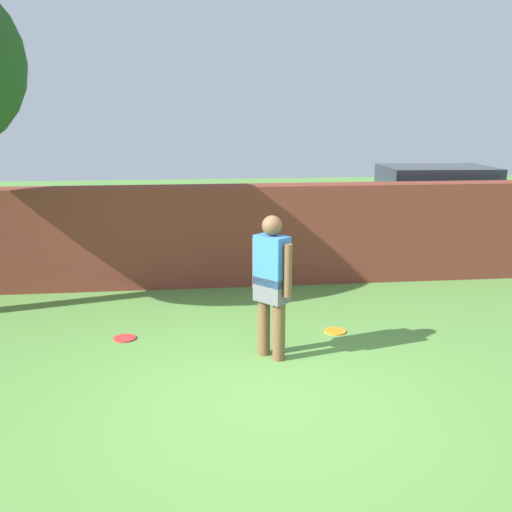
{
  "coord_description": "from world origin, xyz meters",
  "views": [
    {
      "loc": [
        -0.69,
        -4.98,
        2.66
      ],
      "look_at": [
        0.09,
        1.8,
        1.0
      ],
      "focal_mm": 40.65,
      "sensor_mm": 36.0,
      "label": 1
    }
  ],
  "objects": [
    {
      "name": "ground_plane",
      "position": [
        0.0,
        0.0,
        0.0
      ],
      "size": [
        40.0,
        40.0,
        0.0
      ],
      "primitive_type": "plane",
      "color": "#568C3D"
    },
    {
      "name": "brick_wall",
      "position": [
        -1.5,
        4.07,
        0.8
      ],
      "size": [
        13.05,
        0.5,
        1.59
      ],
      "primitive_type": "cube",
      "color": "brown",
      "rests_on": "ground"
    },
    {
      "name": "person",
      "position": [
        0.18,
        1.07,
        0.9
      ],
      "size": [
        0.4,
        0.43,
        1.62
      ],
      "rotation": [
        0.0,
        0.0,
        -0.84
      ],
      "color": "brown",
      "rests_on": "ground"
    },
    {
      "name": "car",
      "position": [
        3.98,
        5.6,
        0.86
      ],
      "size": [
        4.29,
        2.12,
        1.72
      ],
      "rotation": [
        0.0,
        0.0,
        3.08
      ],
      "color": "#B7B7BC",
      "rests_on": "ground"
    },
    {
      "name": "frisbee_orange",
      "position": [
        1.09,
        1.73,
        0.01
      ],
      "size": [
        0.27,
        0.27,
        0.02
      ],
      "primitive_type": "cylinder",
      "color": "orange",
      "rests_on": "ground"
    },
    {
      "name": "frisbee_red",
      "position": [
        -1.53,
        1.8,
        0.01
      ],
      "size": [
        0.27,
        0.27,
        0.02
      ],
      "primitive_type": "cylinder",
      "color": "red",
      "rests_on": "ground"
    }
  ]
}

